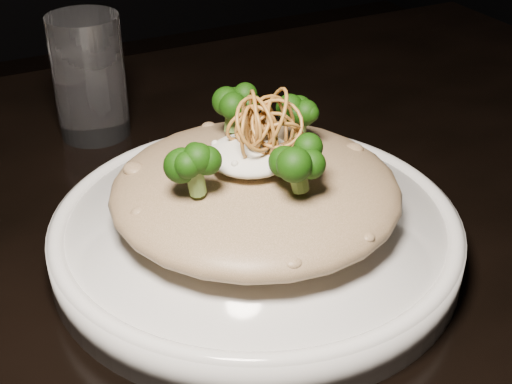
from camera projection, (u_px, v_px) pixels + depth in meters
table at (247, 293)px, 0.64m from camera, size 1.10×0.80×0.75m
plate at (256, 236)px, 0.54m from camera, size 0.31×0.31×0.03m
risotto at (256, 190)px, 0.52m from camera, size 0.21×0.21×0.05m
broccoli at (258, 129)px, 0.49m from camera, size 0.15×0.15×0.06m
cheese at (250, 155)px, 0.50m from camera, size 0.06×0.06×0.02m
shallots at (262, 116)px, 0.49m from camera, size 0.06×0.06×0.04m
drinking_glass at (89, 77)px, 0.69m from camera, size 0.08×0.08×0.12m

